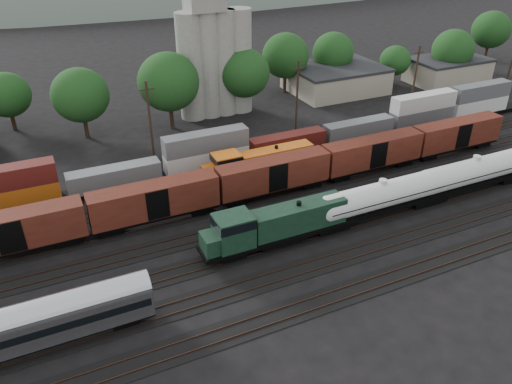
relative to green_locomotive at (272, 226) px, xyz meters
name	(u,v)px	position (x,y,z in m)	size (l,w,h in m)	color
ground	(297,213)	(5.95, 5.00, -2.76)	(600.00, 600.00, 0.00)	black
tracks	(297,212)	(5.95, 5.00, -2.71)	(180.00, 33.20, 0.20)	black
green_locomotive	(272,226)	(0.00, 0.00, 0.00)	(18.39, 3.25, 4.87)	black
tank_car_a	(381,197)	(14.44, 0.00, 0.08)	(18.31, 3.28, 4.80)	silver
tank_car_b	(474,172)	(29.21, 0.00, 0.12)	(18.59, 3.33, 4.87)	silver
passenger_coach	(21,327)	(-25.36, -5.00, 0.22)	(21.29, 2.63, 4.84)	silver
orange_locomotive	(257,163)	(5.15, 15.00, -0.25)	(17.55, 2.93, 4.39)	black
boxcar_string	(86,215)	(-17.93, 10.00, 0.36)	(122.80, 2.90, 4.20)	black
container_wall	(215,155)	(0.97, 20.00, -0.37)	(160.00, 2.60, 5.80)	black
grain_silo	(214,51)	(9.24, 41.00, 8.50)	(13.40, 5.00, 29.00)	gray
industrial_sheds	(235,99)	(12.58, 40.25, -0.20)	(119.38, 17.26, 5.10)	#9E937F
tree_band	(157,78)	(-0.43, 43.59, 4.46)	(165.58, 20.17, 12.90)	black
utility_poles	(228,108)	(5.95, 27.00, 3.45)	(122.20, 0.36, 12.00)	black
distant_hills	(110,15)	(29.87, 265.00, -23.32)	(860.00, 286.00, 130.00)	#59665B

